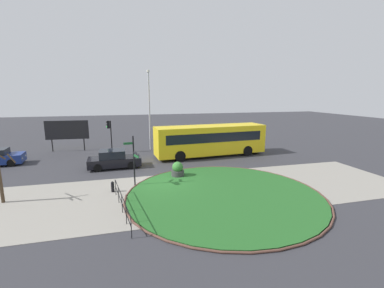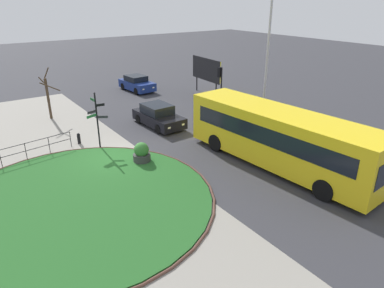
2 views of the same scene
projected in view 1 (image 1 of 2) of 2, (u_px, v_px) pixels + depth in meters
ground at (162, 183)px, 17.81m from camera, size 120.00×120.00×0.00m
sidewalk_paving at (167, 194)px, 15.74m from camera, size 32.00×7.63×0.02m
grass_island at (224, 194)px, 15.64m from camera, size 11.59×11.59×0.10m
grass_kerb_ring at (224, 194)px, 15.64m from camera, size 11.90×11.90×0.11m
signpost_directional at (134, 158)px, 16.81m from camera, size 0.98×1.20×3.40m
bollard_foreground at (113, 187)px, 16.04m from camera, size 0.20×0.20×0.70m
railing_grass_edge at (122, 201)px, 13.18m from camera, size 0.84×5.17×0.98m
bus_yellow at (211, 140)px, 25.26m from camera, size 11.02×3.37×2.99m
car_far_lane at (114, 160)px, 21.31m from camera, size 4.29×2.05×1.50m
traffic_light_near at (109, 129)px, 26.44m from camera, size 0.49×0.28×3.34m
lamppost_tall at (149, 108)px, 27.60m from camera, size 0.32×0.32×8.49m
billboard_left at (67, 130)px, 27.29m from camera, size 4.36×0.42×3.27m
planter_near_signpost at (178, 170)px, 18.96m from camera, size 0.94×0.94×1.15m
street_tree_bare at (0, 173)px, 14.23m from camera, size 1.20×1.38×3.74m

